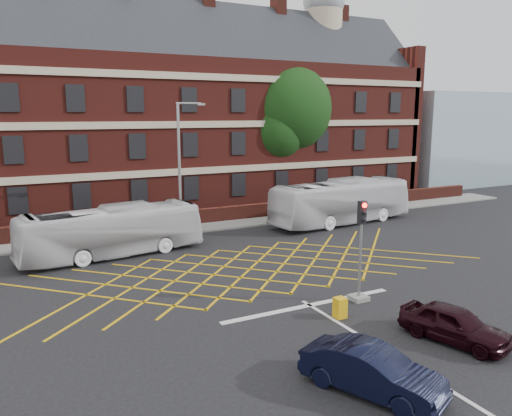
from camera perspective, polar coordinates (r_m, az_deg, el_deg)
name	(u,v)px	position (r m, az deg, el deg)	size (l,w,h in m)	color
ground	(269,281)	(23.90, 1.47, -8.30)	(120.00, 120.00, 0.00)	black
victorian_building	(145,113)	(43.25, -12.61, 10.54)	(51.00, 12.17, 20.40)	#581C16
boundary_wall	(179,219)	(35.31, -8.75, -1.23)	(56.00, 0.50, 1.10)	#4E1C14
far_pavement	(184,229)	(34.49, -8.19, -2.34)	(60.00, 3.00, 0.12)	slate
glass_block	(443,139)	(60.74, 20.56, 7.42)	(14.00, 10.00, 10.00)	#99B2BF
box_junction_hatching	(250,269)	(25.58, -0.71, -6.99)	(11.50, 0.12, 0.02)	#CC990C
stop_line	(310,305)	(21.09, 6.14, -10.98)	(8.00, 0.30, 0.02)	silver
centre_line	(430,378)	(16.60, 19.22, -17.87)	(0.15, 14.00, 0.02)	silver
bus_left	(112,231)	(28.64, -16.13, -2.59)	(2.35, 10.06, 2.80)	silver
bus_right	(342,202)	(36.28, 9.76, 0.72)	(2.66, 11.36, 3.17)	silver
car_navy	(372,371)	(15.13, 13.10, -17.65)	(1.42, 4.09, 1.35)	black
car_maroon	(454,324)	(18.98, 21.71, -12.22)	(1.51, 3.75, 1.28)	black
deciduous_tree	(284,115)	(44.28, 3.24, 10.52)	(8.26, 8.20, 12.31)	black
traffic_light_near	(360,260)	(21.42, 11.82, -5.85)	(0.70, 0.70, 4.27)	slate
street_lamp	(181,193)	(31.58, -8.55, 1.66)	(2.25, 1.00, 8.47)	slate
utility_cabinet	(340,308)	(19.96, 9.57, -11.17)	(0.43, 0.42, 0.80)	#E5A90D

